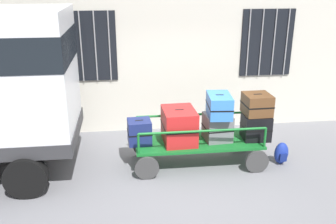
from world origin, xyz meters
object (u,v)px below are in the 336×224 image
object	(u,v)px
suitcase_center_bottom	(217,127)
backpack	(281,153)
luggage_cart	(198,145)
suitcase_midleft_bottom	(179,126)
suitcase_left_bottom	(139,132)
suitcase_midright_middle	(257,104)
suitcase_midright_bottom	(256,127)
suitcase_center_middle	(219,105)

from	to	relation	value
suitcase_center_bottom	backpack	bearing A→B (deg)	-10.40
luggage_cart	suitcase_midleft_bottom	size ratio (longest dim) A/B	3.16
suitcase_left_bottom	suitcase_midright_middle	xyz separation A→B (m)	(2.22, -0.02, 0.45)
backpack	luggage_cart	bearing A→B (deg)	172.62
suitcase_center_bottom	suitcase_midright_bottom	world-z (taller)	suitcase_center_bottom
suitcase_midright_bottom	suitcase_midright_middle	size ratio (longest dim) A/B	1.02
suitcase_midleft_bottom	suitcase_center_middle	size ratio (longest dim) A/B	1.10
luggage_cart	suitcase_center_middle	bearing A→B (deg)	-5.66
suitcase_midright_bottom	suitcase_center_middle	bearing A→B (deg)	-179.92
suitcase_center_middle	suitcase_midleft_bottom	bearing A→B (deg)	176.86
luggage_cart	backpack	distance (m)	1.62
luggage_cart	suitcase_left_bottom	distance (m)	1.15
suitcase_midright_bottom	suitcase_midright_middle	distance (m)	0.44
suitcase_midleft_bottom	suitcase_midright_bottom	xyz separation A→B (m)	(1.48, -0.04, -0.08)
suitcase_center_bottom	suitcase_midright_bottom	xyz separation A→B (m)	(0.74, -0.05, -0.01)
suitcase_center_bottom	suitcase_midright_bottom	bearing A→B (deg)	-4.19
suitcase_center_middle	backpack	bearing A→B (deg)	-7.90
suitcase_center_bottom	suitcase_center_middle	size ratio (longest dim) A/B	0.77
backpack	suitcase_midright_bottom	bearing A→B (deg)	160.73
suitcase_center_middle	backpack	world-z (taller)	suitcase_center_middle
suitcase_midleft_bottom	suitcase_midright_middle	world-z (taller)	suitcase_midright_middle
luggage_cart	suitcase_midright_middle	xyz separation A→B (m)	(1.11, 0.01, 0.78)
suitcase_center_bottom	suitcase_midright_middle	distance (m)	0.86
luggage_cart	backpack	size ratio (longest dim) A/B	5.60
suitcase_center_middle	backpack	xyz separation A→B (m)	(1.23, -0.17, -0.97)
suitcase_midright_bottom	suitcase_midright_middle	world-z (taller)	suitcase_midright_middle
suitcase_midleft_bottom	suitcase_midright_bottom	bearing A→B (deg)	-1.53
suitcase_left_bottom	suitcase_midright_middle	size ratio (longest dim) A/B	0.88
suitcase_center_bottom	suitcase_center_middle	distance (m)	0.46
suitcase_left_bottom	backpack	world-z (taller)	suitcase_left_bottom
suitcase_center_middle	suitcase_midright_middle	world-z (taller)	suitcase_center_middle
suitcase_midright_bottom	backpack	bearing A→B (deg)	-19.27
suitcase_center_bottom	suitcase_center_middle	xyz separation A→B (m)	(0.00, -0.06, 0.45)
luggage_cart	suitcase_left_bottom	xyz separation A→B (m)	(-1.11, 0.02, 0.32)
suitcase_midleft_bottom	suitcase_center_middle	xyz separation A→B (m)	(0.74, -0.04, 0.39)
suitcase_left_bottom	suitcase_midright_middle	world-z (taller)	suitcase_midright_middle
suitcase_midleft_bottom	suitcase_midright_middle	distance (m)	1.52
suitcase_center_bottom	suitcase_center_middle	bearing A→B (deg)	-90.00
suitcase_center_bottom	suitcase_midright_middle	size ratio (longest dim) A/B	1.05
suitcase_center_bottom	backpack	xyz separation A→B (m)	(1.23, -0.23, -0.52)
suitcase_center_middle	suitcase_midright_middle	distance (m)	0.74
luggage_cart	suitcase_midleft_bottom	distance (m)	0.55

